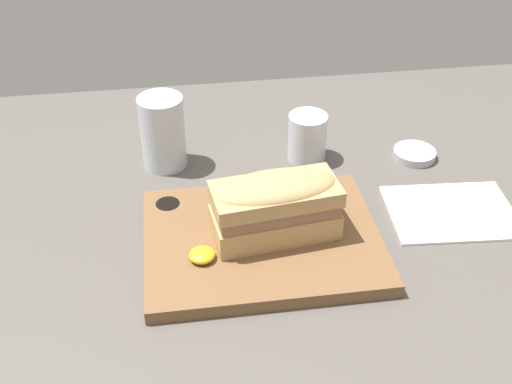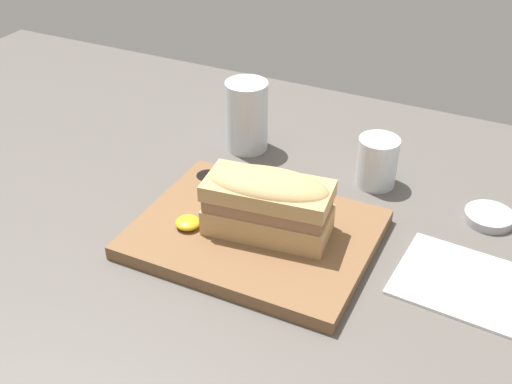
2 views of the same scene
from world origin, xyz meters
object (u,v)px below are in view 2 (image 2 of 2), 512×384
(sandwich, at_px, (268,201))
(napkin, at_px, (470,285))
(wine_glass, at_px, (377,163))
(water_glass, at_px, (247,120))
(serving_board, at_px, (255,233))
(condiment_dish, at_px, (489,217))

(sandwich, distance_m, napkin, 0.27)
(sandwich, bearing_deg, wine_glass, 66.97)
(wine_glass, height_order, napkin, wine_glass)
(sandwich, xyz_separation_m, water_glass, (-0.14, 0.21, -0.02))
(water_glass, bearing_deg, serving_board, -61.19)
(serving_board, xyz_separation_m, napkin, (0.27, 0.03, -0.01))
(sandwich, distance_m, wine_glass, 0.22)
(water_glass, xyz_separation_m, wine_glass, (0.22, -0.01, -0.01))
(serving_board, relative_size, sandwich, 1.82)
(water_glass, distance_m, wine_glass, 0.22)
(sandwich, distance_m, water_glass, 0.25)
(serving_board, relative_size, condiment_dish, 4.56)
(sandwich, bearing_deg, napkin, 6.45)
(serving_board, distance_m, wine_glass, 0.23)
(sandwich, relative_size, wine_glass, 2.23)
(water_glass, bearing_deg, wine_glass, -3.51)
(water_glass, bearing_deg, napkin, -25.14)
(serving_board, xyz_separation_m, condiment_dish, (0.27, 0.18, -0.00))
(water_glass, distance_m, condiment_dish, 0.39)
(napkin, height_order, condiment_dish, condiment_dish)
(serving_board, xyz_separation_m, water_glass, (-0.12, 0.21, 0.04))
(serving_board, bearing_deg, wine_glass, 62.98)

